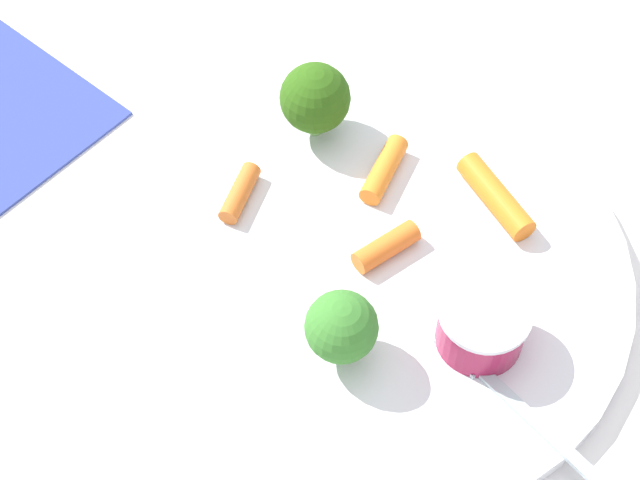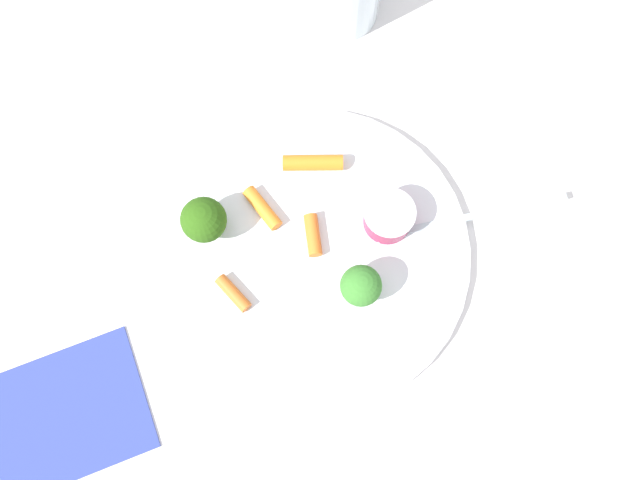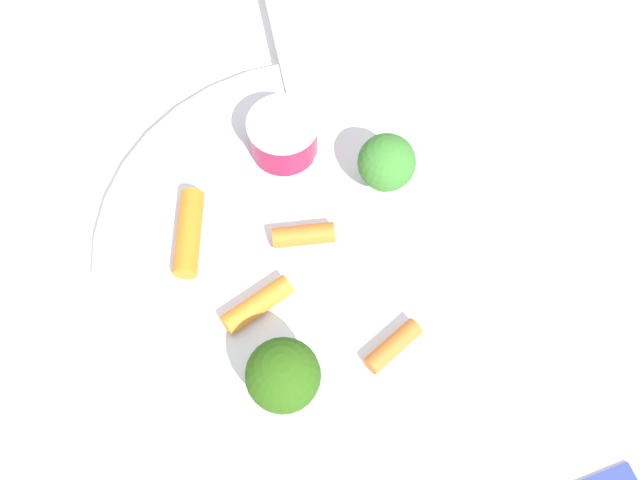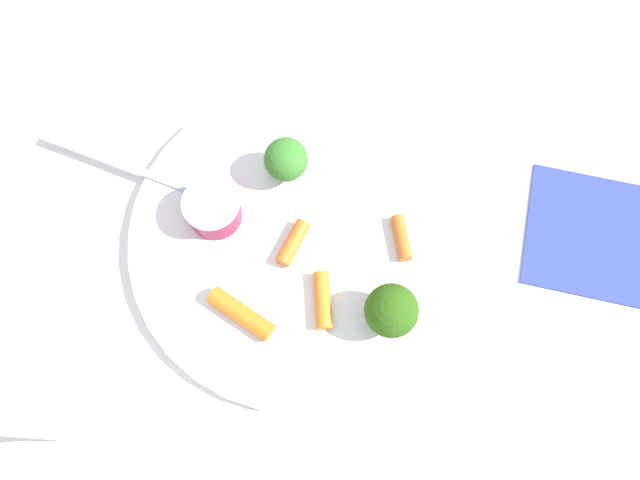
% 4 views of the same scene
% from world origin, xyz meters
% --- Properties ---
extents(ground_plane, '(2.40, 2.40, 0.00)m').
position_xyz_m(ground_plane, '(0.00, 0.00, 0.00)').
color(ground_plane, silver).
extents(plate, '(0.29, 0.29, 0.01)m').
position_xyz_m(plate, '(0.00, 0.00, 0.01)').
color(plate, white).
rests_on(plate, ground_plane).
extents(sauce_cup, '(0.05, 0.05, 0.03)m').
position_xyz_m(sauce_cup, '(-0.07, -0.03, 0.03)').
color(sauce_cup, maroon).
rests_on(sauce_cup, plate).
extents(broccoli_floret_0, '(0.04, 0.04, 0.05)m').
position_xyz_m(broccoli_floret_0, '(0.10, -0.02, 0.04)').
color(broccoli_floret_0, '#85C172').
rests_on(broccoli_floret_0, plate).
extents(broccoli_floret_1, '(0.04, 0.04, 0.04)m').
position_xyz_m(broccoli_floret_1, '(-0.04, 0.04, 0.04)').
color(broccoli_floret_1, '#86C36F').
rests_on(broccoli_floret_1, plate).
extents(carrot_stick_0, '(0.04, 0.04, 0.01)m').
position_xyz_m(carrot_stick_0, '(0.05, -0.04, 0.02)').
color(carrot_stick_0, orange).
rests_on(carrot_stick_0, plate).
extents(carrot_stick_1, '(0.03, 0.04, 0.01)m').
position_xyz_m(carrot_stick_1, '(0.07, 0.04, 0.02)').
color(carrot_stick_1, orange).
rests_on(carrot_stick_1, plate).
extents(carrot_stick_2, '(0.02, 0.04, 0.01)m').
position_xyz_m(carrot_stick_2, '(-0.00, -0.01, 0.02)').
color(carrot_stick_2, orange).
rests_on(carrot_stick_2, plate).
extents(carrot_stick_3, '(0.06, 0.02, 0.02)m').
position_xyz_m(carrot_stick_3, '(0.00, -0.09, 0.02)').
color(carrot_stick_3, orange).
rests_on(carrot_stick_3, plate).
extents(fork, '(0.18, 0.05, 0.00)m').
position_xyz_m(fork, '(-0.15, -0.03, 0.01)').
color(fork, '#ADC0C7').
rests_on(fork, plate).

